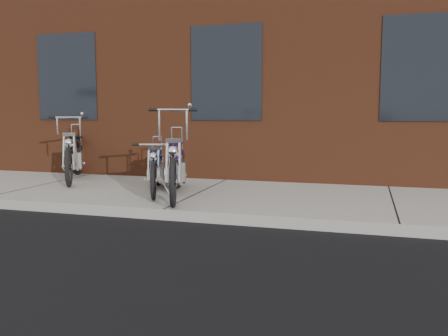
% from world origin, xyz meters
% --- Properties ---
extents(ground, '(120.00, 120.00, 0.00)m').
position_xyz_m(ground, '(0.00, 0.00, 0.00)').
color(ground, black).
rests_on(ground, ground).
extents(sidewalk, '(22.00, 3.00, 0.15)m').
position_xyz_m(sidewalk, '(0.00, 1.50, 0.07)').
color(sidewalk, '#9A948C').
rests_on(sidewalk, ground).
extents(building_brick, '(22.00, 10.00, 8.00)m').
position_xyz_m(building_brick, '(0.00, 8.00, 4.00)').
color(building_brick, '#5F2C17').
rests_on(building_brick, ground).
extents(chopper_purple, '(0.97, 2.30, 1.35)m').
position_xyz_m(chopper_purple, '(-0.23, 1.01, 0.59)').
color(chopper_purple, black).
rests_on(chopper_purple, sidewalk).
extents(chopper_blue, '(0.86, 1.92, 0.88)m').
position_xyz_m(chopper_blue, '(-0.70, 1.30, 0.52)').
color(chopper_blue, black).
rests_on(chopper_blue, sidewalk).
extents(chopper_third, '(1.27, 2.19, 1.24)m').
position_xyz_m(chopper_third, '(-2.82, 2.14, 0.59)').
color(chopper_third, black).
rests_on(chopper_third, sidewalk).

